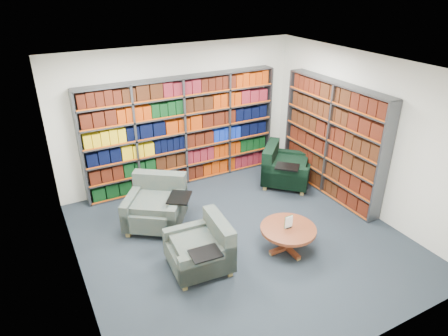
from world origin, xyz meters
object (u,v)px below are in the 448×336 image
chair_green_right (283,169)px  chair_teal_front (204,249)px  chair_teal_left (157,206)px  coffee_table (288,232)px

chair_green_right → chair_teal_front: (-2.57, -1.61, -0.02)m
chair_teal_left → chair_teal_front: chair_teal_left is taller
chair_green_right → coffee_table: bearing=-123.4°
chair_teal_left → chair_teal_front: size_ratio=1.26×
chair_teal_left → coffee_table: (1.55, -1.70, -0.01)m
chair_teal_left → coffee_table: chair_teal_left is taller
chair_teal_front → coffee_table: 1.36m
chair_green_right → chair_teal_front: size_ratio=1.25×
chair_teal_left → chair_green_right: bearing=3.4°
chair_green_right → chair_teal_front: chair_green_right is taller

